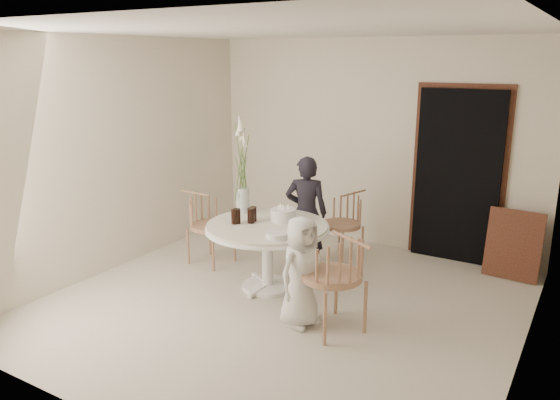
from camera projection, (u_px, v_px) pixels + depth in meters
The scene contains 18 objects.
ground at pixel (283, 303), 5.62m from camera, with size 4.50×4.50×0.00m, color beige.
room_shell at pixel (284, 147), 5.21m from camera, with size 4.50×4.50×4.50m.
doorway at pixel (457, 177), 6.60m from camera, with size 1.00×0.10×2.10m, color black.
door_trim at pixel (459, 172), 6.61m from camera, with size 1.12×0.03×2.22m, color brown.
table at pixel (267, 234), 5.85m from camera, with size 1.33×1.33×0.73m.
picture_frame at pixel (513, 245), 6.17m from camera, with size 0.60×0.04×0.80m, color brown.
chair_far at pixel (347, 216), 6.78m from camera, with size 0.55×0.57×0.83m.
chair_right at pixel (341, 270), 4.83m from camera, with size 0.73×0.71×0.98m.
chair_left at pixel (203, 217), 6.65m from camera, with size 0.54×0.51×0.87m.
girl at pixel (306, 213), 6.42m from camera, with size 0.50×0.32×1.36m, color black.
boy at pixel (301, 272), 5.05m from camera, with size 0.52×0.34×1.07m, color silver.
birthday_cake at pixel (283, 215), 5.92m from camera, with size 0.27×0.27×0.18m.
cola_tumbler_a at pixel (235, 217), 5.81m from camera, with size 0.07×0.07×0.16m, color black.
cola_tumbler_b at pixel (251, 216), 5.84m from camera, with size 0.08×0.08×0.16m, color black.
cola_tumbler_c at pixel (237, 216), 5.82m from camera, with size 0.08×0.08×0.16m, color black.
cola_tumbler_d at pixel (253, 214), 5.91m from camera, with size 0.07×0.07×0.16m, color black.
plate_stack at pixel (277, 235), 5.37m from camera, with size 0.23×0.23×0.06m, color silver.
flower_vase at pixel (242, 175), 6.16m from camera, with size 0.15×0.15×1.12m.
Camera 1 is at (2.64, -4.44, 2.46)m, focal length 35.00 mm.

